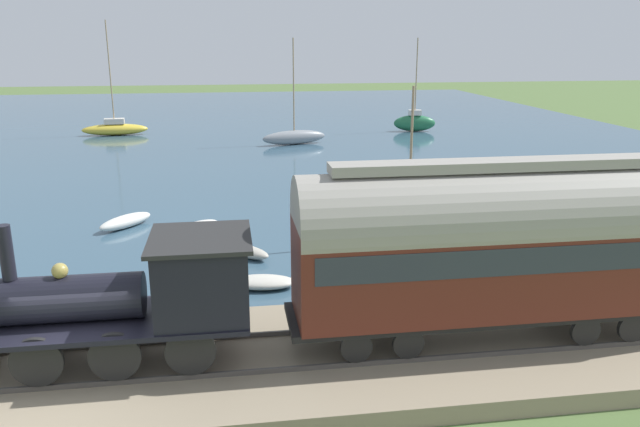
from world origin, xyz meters
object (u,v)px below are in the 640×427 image
passenger_coach (490,242)px  sailboat_yellow (115,128)px  rowboat_near_shore (262,282)px  rowboat_mid_harbor (126,221)px  steam_locomotive (147,291)px  sailboat_black (408,225)px  sailboat_green (414,122)px  sailboat_gray (294,137)px  rowboat_far_out (245,251)px  rowboat_off_pier (193,229)px

passenger_coach → sailboat_yellow: (40.73, 15.65, -2.49)m
sailboat_yellow → rowboat_near_shore: (-35.42, -10.29, -0.38)m
rowboat_mid_harbor → passenger_coach: bearing=170.8°
steam_locomotive → sailboat_black: 13.05m
sailboat_green → rowboat_mid_harbor: 33.47m
steam_locomotive → rowboat_near_shore: steam_locomotive is taller
sailboat_gray → sailboat_yellow: size_ratio=0.85×
passenger_coach → rowboat_near_shore: size_ratio=4.29×
passenger_coach → rowboat_near_shore: 8.07m
steam_locomotive → passenger_coach: bearing=-90.0°
rowboat_mid_harbor → rowboat_far_out: size_ratio=1.24×
sailboat_gray → rowboat_mid_harbor: size_ratio=3.11×
passenger_coach → rowboat_near_shore: passenger_coach is taller
rowboat_near_shore → passenger_coach: bearing=-126.2°
sailboat_black → passenger_coach: bearing=-167.3°
rowboat_off_pier → rowboat_mid_harbor: bearing=18.0°
passenger_coach → sailboat_green: bearing=-14.4°
sailboat_black → rowboat_off_pier: bearing=93.6°
rowboat_near_shore → steam_locomotive: bearing=159.8°
steam_locomotive → passenger_coach: size_ratio=0.65×
passenger_coach → rowboat_far_out: 10.61m
rowboat_off_pier → passenger_coach: bearing=171.0°
rowboat_mid_harbor → rowboat_near_shore: 9.41m
rowboat_far_out → steam_locomotive: bearing=-151.9°
sailboat_black → sailboat_green: bearing=-0.0°
sailboat_gray → rowboat_off_pier: size_ratio=3.19×
rowboat_near_shore → rowboat_mid_harbor: bearing=43.8°
sailboat_black → rowboat_mid_harbor: (3.69, 11.53, -0.43)m
sailboat_gray → sailboat_green: sailboat_green is taller
rowboat_mid_harbor → sailboat_black: bearing=-156.7°
rowboat_off_pier → rowboat_far_out: size_ratio=1.21×
passenger_coach → sailboat_yellow: 43.70m
steam_locomotive → sailboat_yellow: sailboat_yellow is taller
rowboat_off_pier → sailboat_gray: bearing=-60.1°
rowboat_far_out → passenger_coach: bearing=-101.0°
steam_locomotive → rowboat_off_pier: bearing=-2.2°
passenger_coach → sailboat_black: size_ratio=1.59×
rowboat_near_shore → sailboat_yellow: bearing=24.7°
rowboat_mid_harbor → sailboat_green: bearing=-87.4°
sailboat_yellow → steam_locomotive: bearing=-174.3°
sailboat_gray → rowboat_mid_harbor: (-20.74, 9.60, -0.32)m
passenger_coach → rowboat_off_pier: bearing=34.5°
sailboat_black → rowboat_near_shore: sailboat_black is taller
rowboat_mid_harbor → sailboat_yellow: bearing=-39.0°
steam_locomotive → passenger_coach: passenger_coach is taller
rowboat_mid_harbor → rowboat_near_shore: size_ratio=1.09×
sailboat_gray → sailboat_black: size_ratio=1.26×
sailboat_green → rowboat_off_pier: bearing=156.1°
sailboat_black → rowboat_off_pier: sailboat_black is taller
sailboat_black → rowboat_mid_harbor: 12.11m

